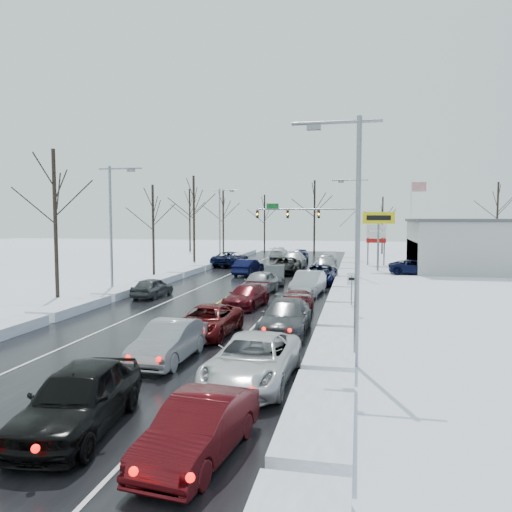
% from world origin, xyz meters
% --- Properties ---
extents(ground, '(160.00, 160.00, 0.00)m').
position_xyz_m(ground, '(0.00, 0.00, 0.00)').
color(ground, white).
rests_on(ground, ground).
extents(road_surface, '(14.00, 84.00, 0.01)m').
position_xyz_m(road_surface, '(0.00, 2.00, 0.01)').
color(road_surface, black).
rests_on(road_surface, ground).
extents(snow_bank_left, '(1.77, 72.00, 0.54)m').
position_xyz_m(snow_bank_left, '(-7.60, 2.00, 0.00)').
color(snow_bank_left, white).
rests_on(snow_bank_left, ground).
extents(snow_bank_right, '(1.77, 72.00, 0.54)m').
position_xyz_m(snow_bank_right, '(7.60, 2.00, 0.00)').
color(snow_bank_right, white).
rests_on(snow_bank_right, ground).
extents(traffic_signal_mast, '(13.28, 0.39, 8.00)m').
position_xyz_m(traffic_signal_mast, '(3.45, 27.99, 5.48)').
color(traffic_signal_mast, slate).
rests_on(traffic_signal_mast, ground).
extents(tires_plus_sign, '(3.20, 0.34, 6.00)m').
position_xyz_m(tires_plus_sign, '(10.50, 15.99, 4.99)').
color(tires_plus_sign, slate).
rests_on(tires_plus_sign, ground).
extents(used_vehicles_sign, '(2.20, 0.22, 4.65)m').
position_xyz_m(used_vehicles_sign, '(10.50, 22.00, 3.32)').
color(used_vehicles_sign, slate).
rests_on(used_vehicles_sign, ground).
extents(speed_limit_sign, '(0.55, 0.09, 2.35)m').
position_xyz_m(speed_limit_sign, '(8.20, -8.00, 1.63)').
color(speed_limit_sign, slate).
rests_on(speed_limit_sign, ground).
extents(flagpole, '(1.87, 1.20, 10.00)m').
position_xyz_m(flagpole, '(15.17, 30.00, 5.93)').
color(flagpole, silver).
rests_on(flagpole, ground).
extents(streetlight_se, '(3.20, 0.25, 9.00)m').
position_xyz_m(streetlight_se, '(8.30, -18.00, 5.31)').
color(streetlight_se, slate).
rests_on(streetlight_se, ground).
extents(streetlight_ne, '(3.20, 0.25, 9.00)m').
position_xyz_m(streetlight_ne, '(8.30, 10.00, 5.31)').
color(streetlight_ne, slate).
rests_on(streetlight_ne, ground).
extents(streetlight_sw, '(3.20, 0.25, 9.00)m').
position_xyz_m(streetlight_sw, '(-8.30, -4.00, 5.31)').
color(streetlight_sw, slate).
rests_on(streetlight_sw, ground).
extents(streetlight_nw, '(3.20, 0.25, 9.00)m').
position_xyz_m(streetlight_nw, '(-8.30, 24.00, 5.31)').
color(streetlight_nw, slate).
rests_on(streetlight_nw, ground).
extents(tree_left_b, '(4.00, 4.00, 10.00)m').
position_xyz_m(tree_left_b, '(-11.50, -6.00, 6.99)').
color(tree_left_b, '#2D231C').
rests_on(tree_left_b, ground).
extents(tree_left_c, '(3.40, 3.40, 8.50)m').
position_xyz_m(tree_left_c, '(-10.50, 8.00, 5.94)').
color(tree_left_c, '#2D231C').
rests_on(tree_left_c, ground).
extents(tree_left_d, '(4.20, 4.20, 10.50)m').
position_xyz_m(tree_left_d, '(-11.20, 22.00, 7.33)').
color(tree_left_d, '#2D231C').
rests_on(tree_left_d, ground).
extents(tree_left_e, '(3.80, 3.80, 9.50)m').
position_xyz_m(tree_left_e, '(-10.80, 34.00, 6.64)').
color(tree_left_e, '#2D231C').
rests_on(tree_left_e, ground).
extents(tree_far_a, '(4.00, 4.00, 10.00)m').
position_xyz_m(tree_far_a, '(-18.00, 40.00, 6.99)').
color(tree_far_a, '#2D231C').
rests_on(tree_far_a, ground).
extents(tree_far_b, '(3.60, 3.60, 9.00)m').
position_xyz_m(tree_far_b, '(-6.00, 41.00, 6.29)').
color(tree_far_b, '#2D231C').
rests_on(tree_far_b, ground).
extents(tree_far_c, '(4.40, 4.40, 11.00)m').
position_xyz_m(tree_far_c, '(2.00, 39.00, 7.68)').
color(tree_far_c, '#2D231C').
rests_on(tree_far_c, ground).
extents(tree_far_d, '(3.40, 3.40, 8.50)m').
position_xyz_m(tree_far_d, '(12.00, 40.50, 5.94)').
color(tree_far_d, '#2D231C').
rests_on(tree_far_d, ground).
extents(tree_far_e, '(4.20, 4.20, 10.50)m').
position_xyz_m(tree_far_e, '(28.00, 41.00, 7.33)').
color(tree_far_e, '#2D231C').
rests_on(tree_far_e, ground).
extents(queued_car_0, '(2.57, 5.22, 1.71)m').
position_xyz_m(queued_car_0, '(1.62, -25.04, 0.00)').
color(queued_car_0, black).
rests_on(queued_car_0, ground).
extents(queued_car_1, '(1.73, 4.59, 1.50)m').
position_xyz_m(queued_car_1, '(1.56, -18.73, 0.00)').
color(queued_car_1, gray).
rests_on(queued_car_1, ground).
extents(queued_car_2, '(2.54, 5.07, 1.38)m').
position_xyz_m(queued_car_2, '(1.78, -14.53, 0.00)').
color(queued_car_2, '#510A0B').
rests_on(queued_car_2, ground).
extents(queued_car_3, '(2.43, 4.81, 1.34)m').
position_xyz_m(queued_car_3, '(1.94, -7.02, 0.00)').
color(queued_car_3, '#4A0910').
rests_on(queued_car_3, ground).
extents(queued_car_4, '(2.38, 4.92, 1.62)m').
position_xyz_m(queued_car_4, '(1.65, -1.64, 0.00)').
color(queued_car_4, gray).
rests_on(queued_car_4, ground).
extents(queued_car_5, '(2.19, 4.75, 1.51)m').
position_xyz_m(queued_car_5, '(1.86, 3.72, 0.00)').
color(queued_car_5, '#424447').
rests_on(queued_car_5, ground).
extents(queued_car_6, '(2.70, 5.75, 1.59)m').
position_xyz_m(queued_car_6, '(1.65, 11.22, 0.00)').
color(queued_car_6, black).
rests_on(queued_car_6, ground).
extents(queued_car_7, '(2.51, 5.95, 1.71)m').
position_xyz_m(queued_car_7, '(1.75, 16.42, 0.00)').
color(queued_car_7, '#9D9FA5').
rests_on(queued_car_7, ground).
extents(queued_car_8, '(2.31, 5.00, 1.66)m').
position_xyz_m(queued_car_8, '(1.64, 23.96, 0.00)').
color(queued_car_8, black).
rests_on(queued_car_8, ground).
extents(queued_car_9, '(1.99, 4.37, 1.39)m').
position_xyz_m(queued_car_9, '(5.08, -25.80, 0.00)').
color(queued_car_9, '#45090D').
rests_on(queued_car_9, ground).
extents(queued_car_10, '(2.72, 5.62, 1.54)m').
position_xyz_m(queued_car_10, '(5.19, -20.50, 0.00)').
color(queued_car_10, silver).
rests_on(queued_car_10, ground).
extents(queued_car_11, '(2.17, 5.32, 1.54)m').
position_xyz_m(queued_car_11, '(5.24, -13.28, 0.00)').
color(queued_car_11, '#434649').
rests_on(queued_car_11, ground).
extents(queued_car_12, '(2.06, 4.32, 1.43)m').
position_xyz_m(queued_car_12, '(5.09, -8.89, 0.00)').
color(queued_car_12, '#4C0A0F').
rests_on(queued_car_12, ground).
extents(queued_car_13, '(2.24, 5.21, 1.67)m').
position_xyz_m(queued_car_13, '(5.13, -1.52, 0.00)').
color(queued_car_13, '#A0A3A7').
rests_on(queued_car_13, ground).
extents(queued_car_14, '(2.92, 5.75, 1.56)m').
position_xyz_m(queued_car_14, '(5.40, 4.68, 0.00)').
color(queued_car_14, black).
rests_on(queued_car_14, ground).
extents(queued_car_15, '(2.52, 5.41, 1.53)m').
position_xyz_m(queued_car_15, '(5.40, 12.36, 0.00)').
color(queued_car_15, '#979A9F').
rests_on(queued_car_15, ground).
extents(queued_car_16, '(1.97, 4.54, 1.52)m').
position_xyz_m(queued_car_16, '(5.09, 18.00, 0.00)').
color(queued_car_16, '#929599').
rests_on(queued_car_16, ground).
extents(queued_car_17, '(1.75, 4.24, 1.37)m').
position_xyz_m(queued_car_17, '(5.23, 23.93, 0.00)').
color(queued_car_17, '#ACAFB4').
rests_on(queued_car_17, ground).
extents(oncoming_car_0, '(2.22, 4.82, 1.53)m').
position_xyz_m(oncoming_car_0, '(-1.58, 9.35, 0.00)').
color(oncoming_car_0, black).
rests_on(oncoming_car_0, ground).
extents(oncoming_car_1, '(3.42, 6.23, 1.66)m').
position_xyz_m(oncoming_car_1, '(-5.43, 17.41, 0.00)').
color(oncoming_car_1, black).
rests_on(oncoming_car_1, ground).
extents(oncoming_car_2, '(2.14, 5.24, 1.52)m').
position_xyz_m(oncoming_car_2, '(-1.88, 29.48, 0.00)').
color(oncoming_car_2, white).
rests_on(oncoming_car_2, ground).
extents(oncoming_car_3, '(1.88, 4.06, 1.35)m').
position_xyz_m(oncoming_car_3, '(-5.20, -4.61, 0.00)').
color(oncoming_car_3, '#3F4144').
rests_on(oncoming_car_3, ground).
extents(parked_car_0, '(5.02, 2.34, 1.39)m').
position_xyz_m(parked_car_0, '(13.91, 13.36, 0.00)').
color(parked_car_0, black).
rests_on(parked_car_0, ground).
extents(parked_car_1, '(2.60, 5.48, 1.54)m').
position_xyz_m(parked_car_1, '(17.09, 16.85, 0.00)').
color(parked_car_1, '#3E4143').
rests_on(parked_car_1, ground).
extents(parked_car_2, '(2.32, 5.13, 1.71)m').
position_xyz_m(parked_car_2, '(15.13, 21.91, 0.00)').
color(parked_car_2, '#481009').
rests_on(parked_car_2, ground).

